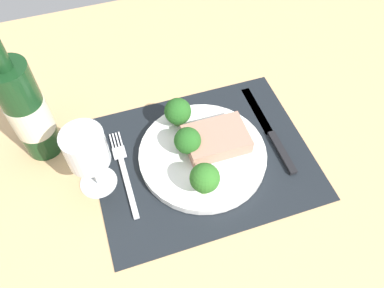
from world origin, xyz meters
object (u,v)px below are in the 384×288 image
object	(u,v)px
knife	(272,135)
wine_glass	(87,152)
plate	(203,155)
steak	(216,139)
wine_bottle	(27,110)
fork	(124,171)

from	to	relation	value
knife	wine_glass	xyz separation A→B (cm)	(-34.46, 0.37, 9.38)
plate	steak	size ratio (longest dim) A/B	2.07
wine_bottle	plate	bearing A→B (deg)	-23.50
wine_bottle	fork	bearing A→B (deg)	-39.14
steak	knife	xyz separation A→B (cm)	(11.65, -0.65, -2.77)
fork	plate	bearing A→B (deg)	-2.10
fork	wine_bottle	size ratio (longest dim) A/B	0.64
steak	plate	bearing A→B (deg)	-158.89
knife	wine_bottle	distance (cm)	45.53
plate	fork	world-z (taller)	plate
fork	wine_glass	xyz separation A→B (cm)	(-4.94, -0.52, 9.43)
plate	knife	size ratio (longest dim) A/B	1.04
steak	knife	size ratio (longest dim) A/B	0.50
steak	wine_bottle	world-z (taller)	wine_bottle
plate	knife	xyz separation A→B (cm)	(14.70, 0.53, -0.50)
steak	wine_bottle	distance (cm)	33.88
steak	knife	distance (cm)	12.00
plate	steak	xyz separation A→B (cm)	(3.05, 1.18, 2.28)
plate	wine_bottle	size ratio (longest dim) A/B	0.80
fork	knife	xyz separation A→B (cm)	(29.53, -0.89, 0.05)
steak	knife	bearing A→B (deg)	-3.17
fork	wine_bottle	world-z (taller)	wine_bottle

